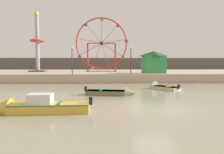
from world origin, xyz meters
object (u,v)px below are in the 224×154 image
object	(u,v)px
ferris_wheel_red_frame	(101,44)
promenade_lamp_far	(72,56)
motorboat_olive_wood	(115,93)
drop_tower_steel_tower	(37,46)
carnival_booth_green_kiosk	(154,62)
promenade_lamp_near	(131,56)
motorboat_mustard_yellow	(35,107)
motorboat_pale_grey	(160,87)

from	to	relation	value
ferris_wheel_red_frame	promenade_lamp_far	world-z (taller)	ferris_wheel_red_frame
motorboat_olive_wood	ferris_wheel_red_frame	world-z (taller)	ferris_wheel_red_frame
drop_tower_steel_tower	carnival_booth_green_kiosk	size ratio (longest dim) A/B	2.98
ferris_wheel_red_frame	drop_tower_steel_tower	bearing A→B (deg)	-179.96
carnival_booth_green_kiosk	promenade_lamp_near	xyz separation A→B (m)	(-3.98, -2.56, 0.79)
ferris_wheel_red_frame	promenade_lamp_near	size ratio (longest dim) A/B	2.56
promenade_lamp_near	motorboat_olive_wood	bearing A→B (deg)	-104.15
carnival_booth_green_kiosk	promenade_lamp_near	distance (m)	4.80
motorboat_mustard_yellow	carnival_booth_green_kiosk	bearing A→B (deg)	-122.37
motorboat_olive_wood	motorboat_mustard_yellow	xyz separation A→B (m)	(-4.98, -6.33, 0.14)
motorboat_pale_grey	ferris_wheel_red_frame	xyz separation A→B (m)	(-6.77, 16.56, 6.25)
motorboat_olive_wood	carnival_booth_green_kiosk	bearing A→B (deg)	72.08
motorboat_pale_grey	motorboat_mustard_yellow	size ratio (longest dim) A/B	0.64
motorboat_olive_wood	drop_tower_steel_tower	size ratio (longest dim) A/B	0.42
drop_tower_steel_tower	promenade_lamp_near	size ratio (longest dim) A/B	2.79
motorboat_pale_grey	promenade_lamp_far	bearing A→B (deg)	18.23
ferris_wheel_red_frame	promenade_lamp_far	bearing A→B (deg)	-113.79
drop_tower_steel_tower	carnival_booth_green_kiosk	distance (m)	21.79
motorboat_mustard_yellow	ferris_wheel_red_frame	distance (m)	27.96
drop_tower_steel_tower	ferris_wheel_red_frame	bearing A→B (deg)	0.04
carnival_booth_green_kiosk	promenade_lamp_near	bearing A→B (deg)	-150.97
promenade_lamp_far	drop_tower_steel_tower	bearing A→B (deg)	130.61
ferris_wheel_red_frame	promenade_lamp_near	world-z (taller)	ferris_wheel_red_frame
motorboat_olive_wood	promenade_lamp_near	xyz separation A→B (m)	(2.88, 11.42, 3.68)
motorboat_olive_wood	motorboat_mustard_yellow	world-z (taller)	motorboat_mustard_yellow
motorboat_pale_grey	promenade_lamp_far	world-z (taller)	promenade_lamp_far
motorboat_pale_grey	promenade_lamp_near	xyz separation A→B (m)	(-2.33, 7.23, 3.71)
carnival_booth_green_kiosk	promenade_lamp_far	world-z (taller)	promenade_lamp_far
motorboat_mustard_yellow	motorboat_pale_grey	bearing A→B (deg)	-136.19
drop_tower_steel_tower	promenade_lamp_near	xyz separation A→B (m)	(16.51, -9.32, -2.26)
motorboat_pale_grey	motorboat_mustard_yellow	distance (m)	14.64
motorboat_mustard_yellow	carnival_booth_green_kiosk	size ratio (longest dim) A/B	1.57
ferris_wheel_red_frame	motorboat_olive_wood	bearing A→B (deg)	-85.70
motorboat_olive_wood	motorboat_pale_grey	size ratio (longest dim) A/B	1.25
motorboat_olive_wood	drop_tower_steel_tower	world-z (taller)	drop_tower_steel_tower
drop_tower_steel_tower	promenade_lamp_near	bearing A→B (deg)	-29.44
carnival_booth_green_kiosk	promenade_lamp_far	bearing A→B (deg)	-172.27
motorboat_pale_grey	carnival_booth_green_kiosk	distance (m)	10.35
motorboat_mustard_yellow	promenade_lamp_far	distance (m)	18.13
motorboat_pale_grey	promenade_lamp_near	world-z (taller)	promenade_lamp_near
motorboat_mustard_yellow	ferris_wheel_red_frame	xyz separation A→B (m)	(3.42, 27.08, 6.08)
carnival_booth_green_kiosk	promenade_lamp_near	world-z (taller)	promenade_lamp_near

